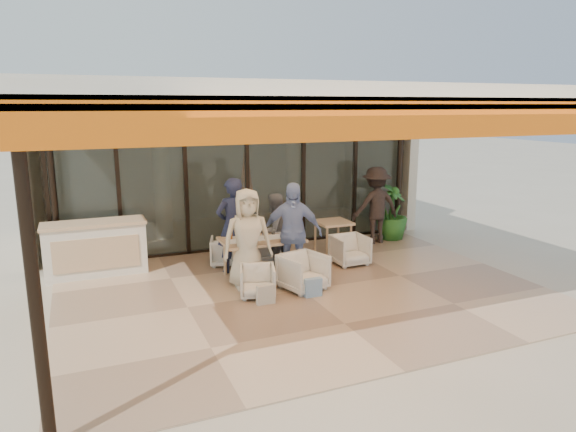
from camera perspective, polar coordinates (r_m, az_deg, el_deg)
name	(u,v)px	position (r m, az deg, el deg)	size (l,w,h in m)	color
ground	(303,292)	(8.97, 1.64, -8.39)	(70.00, 70.00, 0.00)	#C6B293
terrace_floor	(303,291)	(8.97, 1.64, -8.36)	(8.00, 6.00, 0.01)	tan
terrace_structure	(311,99)	(8.15, 2.56, 12.87)	(8.00, 6.00, 3.40)	silver
glass_storefront	(247,178)	(11.30, -4.57, 4.28)	(8.08, 0.10, 3.20)	#9EADA3
interior_block	(219,142)	(13.45, -7.69, 8.18)	(9.05, 3.62, 3.52)	silver
host_counter	(96,248)	(10.29, -20.59, -3.36)	(1.85, 0.65, 1.04)	silver
dining_table	(261,241)	(9.52, -2.99, -2.82)	(1.50, 0.90, 0.93)	#D7B383
chair_far_left	(226,250)	(10.37, -6.89, -3.76)	(0.61, 0.58, 0.63)	white
chair_far_right	(265,244)	(10.61, -2.52, -3.07)	(0.70, 0.65, 0.72)	white
chair_near_left	(257,280)	(8.65, -3.42, -7.11)	(0.58, 0.54, 0.59)	white
chair_near_right	(303,270)	(8.92, 1.70, -6.07)	(0.69, 0.65, 0.72)	white
diner_navy	(233,226)	(9.75, -6.18, -1.09)	(0.67, 0.44, 1.84)	#1B203B
diner_grey	(274,231)	(10.06, -1.56, -1.66)	(0.72, 0.56, 1.49)	#5E5E63
diner_cream	(247,239)	(8.93, -4.53, -2.56)	(0.86, 0.56, 1.77)	beige
diner_periwinkle	(292,233)	(9.21, 0.45, -1.87)	(1.07, 0.45, 1.83)	#7D96D1
tote_bag_cream	(266,295)	(8.34, -2.49, -8.78)	(0.30, 0.10, 0.34)	silver
tote_bag_blue	(313,288)	(8.64, 2.80, -8.01)	(0.30, 0.10, 0.34)	#99BFD8
side_table	(333,226)	(10.94, 5.02, -1.12)	(0.70, 0.70, 0.74)	#D7B383
side_chair	(350,249)	(10.38, 6.90, -3.63)	(0.65, 0.61, 0.67)	white
standing_woman	(376,206)	(11.95, 9.72, 1.15)	(1.16, 0.67, 1.79)	black
potted_palm	(392,212)	(12.42, 11.45, 0.48)	(0.76, 0.76, 1.36)	#1E5919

